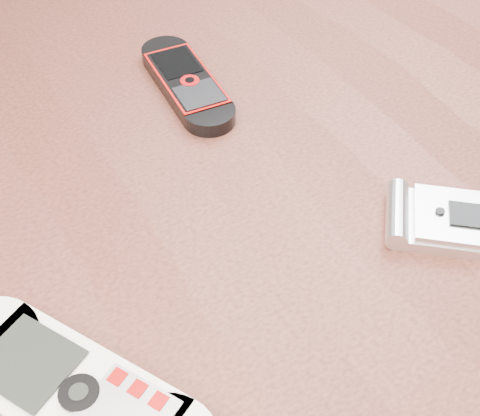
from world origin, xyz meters
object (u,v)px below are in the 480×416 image
nokia_black_red (186,82)px  table (235,311)px  motorola_razr (468,222)px  nokia_white (72,396)px

nokia_black_red → table: bearing=-100.6°
table → motorola_razr: size_ratio=11.66×
nokia_white → nokia_black_red: nokia_white is taller
nokia_white → motorola_razr: nokia_white is taller
table → motorola_razr: 0.19m
table → nokia_black_red: 0.19m
table → nokia_black_red: (0.04, 0.15, 0.11)m
nokia_black_red → motorola_razr: size_ratio=1.33×
nokia_black_red → motorola_razr: 0.25m
motorola_razr → nokia_black_red: bearing=61.0°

